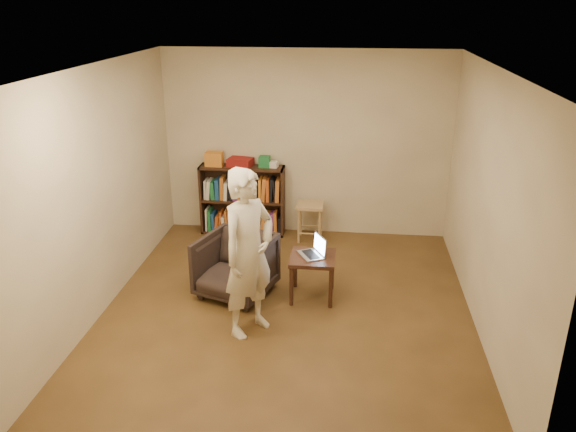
# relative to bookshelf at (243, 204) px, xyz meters

# --- Properties ---
(floor) EXTENTS (4.50, 4.50, 0.00)m
(floor) POSITION_rel_bookshelf_xyz_m (0.89, -2.09, -0.44)
(floor) COLOR #463016
(floor) RESTS_ON ground
(ceiling) EXTENTS (4.50, 4.50, 0.00)m
(ceiling) POSITION_rel_bookshelf_xyz_m (0.89, -2.09, 2.16)
(ceiling) COLOR white
(ceiling) RESTS_ON wall_back
(wall_back) EXTENTS (4.00, 0.00, 4.00)m
(wall_back) POSITION_rel_bookshelf_xyz_m (0.89, 0.16, 0.86)
(wall_back) COLOR beige
(wall_back) RESTS_ON floor
(wall_left) EXTENTS (0.00, 4.50, 4.50)m
(wall_left) POSITION_rel_bookshelf_xyz_m (-1.11, -2.09, 0.86)
(wall_left) COLOR beige
(wall_left) RESTS_ON floor
(wall_right) EXTENTS (0.00, 4.50, 4.50)m
(wall_right) POSITION_rel_bookshelf_xyz_m (2.89, -2.09, 0.86)
(wall_right) COLOR beige
(wall_right) RESTS_ON floor
(bookshelf) EXTENTS (1.20, 0.30, 1.00)m
(bookshelf) POSITION_rel_bookshelf_xyz_m (0.00, 0.00, 0.00)
(bookshelf) COLOR black
(bookshelf) RESTS_ON floor
(box_yellow) EXTENTS (0.24, 0.18, 0.20)m
(box_yellow) POSITION_rel_bookshelf_xyz_m (-0.39, -0.01, 0.66)
(box_yellow) COLOR orange
(box_yellow) RESTS_ON bookshelf
(red_cloth) EXTENTS (0.37, 0.30, 0.11)m
(red_cloth) POSITION_rel_bookshelf_xyz_m (-0.02, 0.02, 0.62)
(red_cloth) COLOR maroon
(red_cloth) RESTS_ON bookshelf
(box_green) EXTENTS (0.15, 0.15, 0.15)m
(box_green) POSITION_rel_bookshelf_xyz_m (0.32, 0.01, 0.64)
(box_green) COLOR #1D6D36
(box_green) RESTS_ON bookshelf
(box_white) EXTENTS (0.12, 0.12, 0.08)m
(box_white) POSITION_rel_bookshelf_xyz_m (0.46, -0.01, 0.60)
(box_white) COLOR beige
(box_white) RESTS_ON bookshelf
(stool) EXTENTS (0.37, 0.37, 0.53)m
(stool) POSITION_rel_bookshelf_xyz_m (0.99, -0.16, -0.01)
(stool) COLOR #AA8052
(stool) RESTS_ON floor
(armchair) EXTENTS (0.98, 0.99, 0.71)m
(armchair) POSITION_rel_bookshelf_xyz_m (0.26, -1.84, -0.08)
(armchair) COLOR black
(armchair) RESTS_ON floor
(side_table) EXTENTS (0.50, 0.50, 0.51)m
(side_table) POSITION_rel_bookshelf_xyz_m (1.14, -1.80, -0.01)
(side_table) COLOR black
(side_table) RESTS_ON floor
(laptop) EXTENTS (0.35, 0.38, 0.23)m
(laptop) POSITION_rel_bookshelf_xyz_m (1.16, -1.77, 0.13)
(laptop) COLOR silver
(laptop) RESTS_ON side_table
(person) EXTENTS (0.71, 0.76, 1.74)m
(person) POSITION_rel_bookshelf_xyz_m (0.56, -2.56, 0.43)
(person) COLOR beige
(person) RESTS_ON floor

